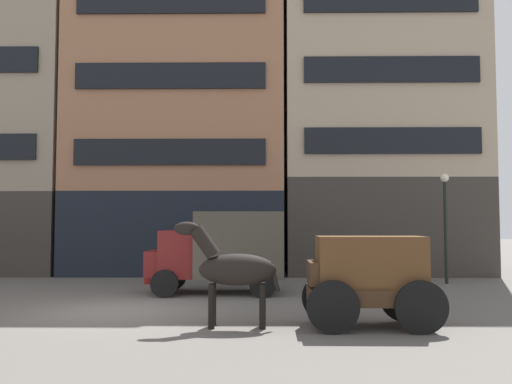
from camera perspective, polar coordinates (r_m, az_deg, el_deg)
The scene contains 9 objects.
ground_plane at distance 14.58m, azimuth -14.95°, elevation -12.17°, with size 120.00×120.00×0.00m, color #605B56.
building_center_left at distance 25.69m, azimuth -8.16°, elevation 10.91°, with size 10.06×5.55×17.03m.
building_center_right at distance 25.93m, azimuth 12.97°, elevation 10.47°, with size 9.25×5.55×16.71m.
cargo_wagon at distance 11.99m, azimuth 11.89°, elevation -8.64°, with size 2.91×1.52×1.98m.
draft_horse at distance 11.77m, azimuth -2.50°, elevation -8.20°, with size 2.34×0.61×2.30m.
delivery_truck_far at distance 17.34m, azimuth -3.76°, elevation -6.10°, with size 4.38×2.20×2.62m.
pedestrian_officer at distance 20.19m, azimuth 9.43°, elevation -6.92°, with size 0.50×0.50×1.79m.
streetlamp_curbside at distance 21.20m, azimuth 19.61°, elevation -2.03°, with size 0.32×0.32×4.12m.
fire_hydrant_curbside at distance 20.34m, azimuth -11.54°, elevation -8.44°, with size 0.24×0.24×0.83m.
Camera 1 is at (3.85, -13.88, 2.28)m, focal length 37.35 mm.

